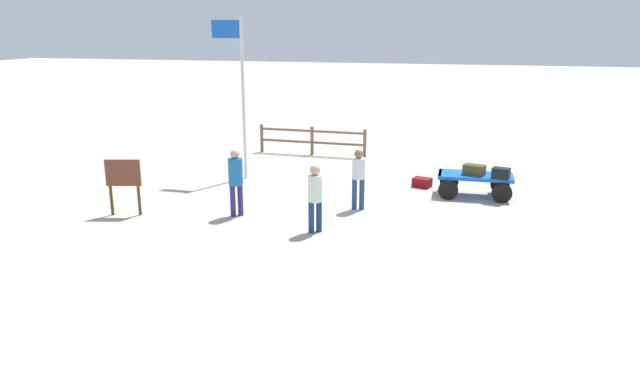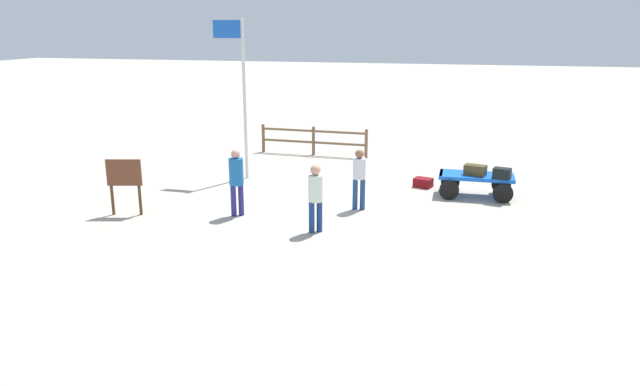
# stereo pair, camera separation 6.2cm
# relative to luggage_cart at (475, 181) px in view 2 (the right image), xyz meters

# --- Properties ---
(ground_plane) EXTENTS (120.00, 120.00, 0.00)m
(ground_plane) POSITION_rel_luggage_cart_xyz_m (3.61, -0.10, -0.47)
(ground_plane) COLOR #B4A99A
(luggage_cart) EXTENTS (2.12, 1.17, 0.66)m
(luggage_cart) POSITION_rel_luggage_cart_xyz_m (0.00, 0.00, 0.00)
(luggage_cart) COLOR blue
(luggage_cart) RESTS_ON ground
(suitcase_tan) EXTENTS (0.53, 0.43, 0.30)m
(suitcase_tan) POSITION_rel_luggage_cart_xyz_m (-0.70, 0.34, 0.34)
(suitcase_tan) COLOR black
(suitcase_tan) RESTS_ON luggage_cart
(suitcase_maroon) EXTENTS (0.67, 0.49, 0.30)m
(suitcase_maroon) POSITION_rel_luggage_cart_xyz_m (0.03, 0.10, 0.33)
(suitcase_maroon) COLOR #44381B
(suitcase_maroon) RESTS_ON luggage_cart
(suitcase_grey) EXTENTS (0.62, 0.53, 0.28)m
(suitcase_grey) POSITION_rel_luggage_cart_xyz_m (1.54, -0.66, -0.33)
(suitcase_grey) COLOR maroon
(suitcase_grey) RESTS_ON ground
(worker_lead) EXTENTS (0.42, 0.42, 1.65)m
(worker_lead) POSITION_rel_luggage_cart_xyz_m (3.02, 2.10, 0.50)
(worker_lead) COLOR navy
(worker_lead) RESTS_ON ground
(worker_trailing) EXTENTS (0.48, 0.48, 1.67)m
(worker_trailing) POSITION_rel_luggage_cart_xyz_m (3.68, 4.16, 0.51)
(worker_trailing) COLOR navy
(worker_trailing) RESTS_ON ground
(worker_supervisor) EXTENTS (0.52, 0.52, 1.76)m
(worker_supervisor) POSITION_rel_luggage_cart_xyz_m (5.99, 3.42, 0.57)
(worker_supervisor) COLOR navy
(worker_supervisor) RESTS_ON ground
(flagpole) EXTENTS (1.01, 0.10, 5.05)m
(flagpole) POSITION_rel_luggage_cart_xyz_m (7.31, -0.39, 2.54)
(flagpole) COLOR silver
(flagpole) RESTS_ON ground
(signboard) EXTENTS (0.89, 0.28, 1.49)m
(signboard) POSITION_rel_luggage_cart_xyz_m (8.83, 4.07, 0.51)
(signboard) COLOR #4C3319
(signboard) RESTS_ON ground
(wooden_fence) EXTENTS (4.22, 0.27, 1.09)m
(wooden_fence) POSITION_rel_luggage_cart_xyz_m (6.03, -4.37, 0.16)
(wooden_fence) COLOR brown
(wooden_fence) RESTS_ON ground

